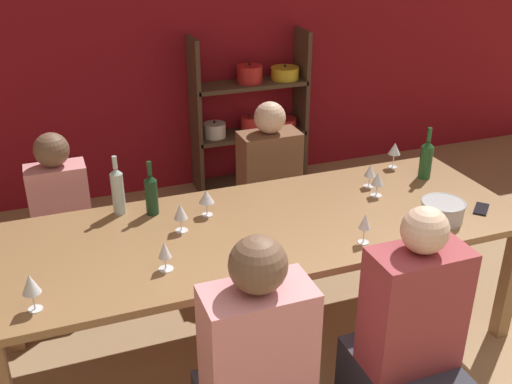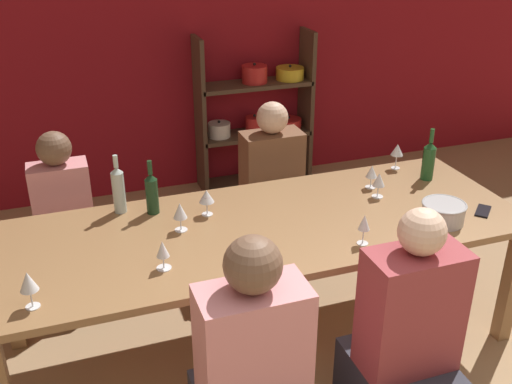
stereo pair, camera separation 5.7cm
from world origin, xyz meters
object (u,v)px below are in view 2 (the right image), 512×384
Objects in this scene: wine_glass_red_b at (207,197)px; wine_glass_white_a at (364,224)px; wine_bottle_dark at (429,160)px; cell_phone at (483,211)px; wine_bottle_amber at (152,193)px; person_far_a at (68,238)px; shelf_unit at (259,122)px; wine_glass_red_c at (397,150)px; wine_glass_empty_a at (180,211)px; wine_glass_empty_b at (379,180)px; wine_glass_red_a at (372,172)px; mixing_bowl at (443,212)px; dining_table at (262,237)px; wine_glass_empty_c at (163,250)px; wine_glass_red_d at (28,282)px; wine_bottle_green at (118,189)px; person_far_b at (271,204)px; person_near_a at (404,360)px.

wine_glass_white_a is (0.66, -0.56, 0.01)m from wine_glass_red_b.
wine_bottle_dark reaches higher than cell_phone.
person_far_a reaches higher than wine_bottle_amber.
shelf_unit is 1.76m from wine_glass_red_c.
wine_glass_red_c reaches higher than wine_glass_empty_a.
wine_glass_red_a is at bearing 79.04° from wine_glass_empty_b.
mixing_bowl is at bearing -85.43° from shelf_unit.
wine_glass_white_a is at bearing -40.55° from dining_table.
person_far_a is at bearing 149.62° from mixing_bowl.
wine_glass_red_a is (-0.39, 0.00, -0.03)m from wine_bottle_dark.
cell_phone is (0.44, -0.49, -0.09)m from wine_glass_red_a.
wine_glass_empty_c is 1.80m from cell_phone.
wine_glass_red_c is at bearing 22.18° from wine_glass_empty_c.
dining_table is at bearing -109.08° from shelf_unit.
mixing_bowl is at bearing -73.71° from wine_glass_red_a.
wine_glass_empty_b is 1.01× the size of wine_glass_red_b.
wine_glass_red_c reaches higher than wine_glass_red_a.
shelf_unit is 4.14× the size of wine_bottle_dark.
shelf_unit reaches higher than wine_glass_red_d.
wine_glass_empty_c is 0.85× the size of wine_glass_red_d.
person_far_b reaches higher than wine_bottle_green.
wine_glass_white_a is at bearing -40.60° from wine_glass_red_b.
wine_glass_empty_b is 1.38m from wine_glass_empty_c.
wine_bottle_green is 0.72m from person_far_a.
shelf_unit is 2.44m from mixing_bowl.
wine_glass_empty_a is 0.97× the size of wine_glass_white_a.
wine_glass_red_b is 0.57m from wine_glass_empty_c.
wine_glass_red_c is (0.15, 0.72, 0.06)m from mixing_bowl.
wine_glass_red_a is at bearing 70.06° from person_near_a.
wine_bottle_green reaches higher than wine_glass_red_a.
mixing_bowl is at bearing -23.26° from wine_bottle_amber.
wine_bottle_green reaches higher than wine_glass_white_a.
mixing_bowl is at bearing -101.58° from wine_glass_red_c.
dining_table is 0.37m from wine_glass_red_b.
wine_glass_white_a is (-0.34, -0.45, 0.01)m from wine_glass_empty_b.
mixing_bowl is 0.71× the size of wine_bottle_green.
person_near_a is at bearing -49.04° from wine_glass_empty_a.
person_near_a reaches higher than dining_table.
mixing_bowl is 0.74m from wine_glass_red_c.
wine_bottle_amber is 1.30m from wine_glass_empty_b.
wine_bottle_amber is 1.16m from wine_glass_white_a.
wine_glass_empty_a is at bearing -144.79° from wine_glass_red_b.
person_near_a is (-0.39, -1.07, -0.44)m from wine_glass_red_a.
wine_bottle_dark is at bearing 16.58° from wine_glass_empty_b.
wine_glass_red_d is (-1.95, -0.58, 0.02)m from wine_glass_red_a.
wine_glass_red_b is at bearing 139.30° from dining_table.
wine_glass_empty_a is (-1.59, -0.13, -0.02)m from wine_bottle_dark.
mixing_bowl is 1.58m from wine_bottle_amber.
wine_glass_empty_b is at bearing 114.33° from mixing_bowl.
wine_glass_red_b is at bearing -23.73° from wine_bottle_green.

